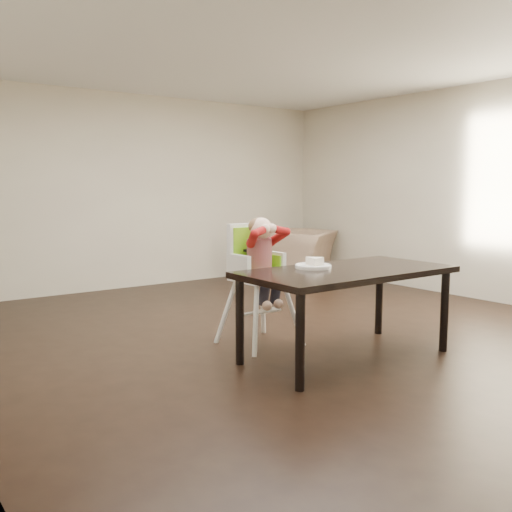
{
  "coord_description": "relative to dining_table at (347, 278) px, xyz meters",
  "views": [
    {
      "loc": [
        -3.5,
        -4.01,
        1.43
      ],
      "look_at": [
        -0.59,
        -0.03,
        0.82
      ],
      "focal_mm": 40.0,
      "sensor_mm": 36.0,
      "label": 1
    }
  ],
  "objects": [
    {
      "name": "ground",
      "position": [
        0.15,
        0.7,
        -0.67
      ],
      "size": [
        7.0,
        7.0,
        0.0
      ],
      "primitive_type": "plane",
      "color": "black",
      "rests_on": "ground"
    },
    {
      "name": "room_walls",
      "position": [
        0.15,
        0.7,
        1.18
      ],
      "size": [
        6.02,
        7.02,
        2.71
      ],
      "color": "beige",
      "rests_on": "ground"
    },
    {
      "name": "high_chair",
      "position": [
        -0.34,
        0.78,
        0.14
      ],
      "size": [
        0.5,
        0.5,
        1.15
      ],
      "rotation": [
        0.0,
        0.0,
        0.04
      ],
      "color": "white",
      "rests_on": "ground"
    },
    {
      "name": "armchair",
      "position": [
        2.35,
        3.38,
        -0.17
      ],
      "size": [
        1.36,
        1.23,
        1.0
      ],
      "primitive_type": "imported",
      "rotation": [
        0.0,
        0.0,
        3.69
      ],
      "color": "#997B61",
      "rests_on": "ground"
    },
    {
      "name": "dining_table",
      "position": [
        0.0,
        0.0,
        0.0
      ],
      "size": [
        1.8,
        0.9,
        0.75
      ],
      "color": "black",
      "rests_on": "ground"
    },
    {
      "name": "plate",
      "position": [
        -0.18,
        0.21,
        0.11
      ],
      "size": [
        0.35,
        0.35,
        0.09
      ],
      "rotation": [
        0.0,
        0.0,
        -0.19
      ],
      "color": "white",
      "rests_on": "dining_table"
    }
  ]
}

